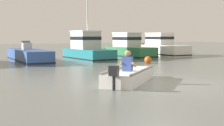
% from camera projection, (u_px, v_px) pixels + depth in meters
% --- Properties ---
extents(ground_plane, '(120.00, 120.00, 0.00)m').
position_uv_depth(ground_plane, '(162.00, 84.00, 10.58)').
color(ground_plane, slate).
extents(wooden_dock, '(10.19, 1.64, 1.05)m').
position_uv_depth(wooden_dock, '(138.00, 49.00, 28.15)').
color(wooden_dock, brown).
rests_on(wooden_dock, ground).
extents(rowboat_with_person, '(3.19, 2.92, 1.19)m').
position_uv_depth(rowboat_with_person, '(129.00, 76.00, 10.99)').
color(rowboat_with_person, white).
rests_on(rowboat_with_person, ground).
extents(moored_boat_blue, '(1.74, 6.22, 1.39)m').
position_uv_depth(moored_boat_blue, '(29.00, 56.00, 19.78)').
color(moored_boat_blue, '#2D519E').
rests_on(moored_boat_blue, ground).
extents(moored_boat_teal, '(2.31, 4.74, 4.37)m').
position_uv_depth(moored_boat_teal, '(87.00, 49.00, 21.61)').
color(moored_boat_teal, '#1E727A').
rests_on(moored_boat_teal, ground).
extents(moored_boat_green, '(2.41, 4.76, 2.00)m').
position_uv_depth(moored_boat_green, '(129.00, 48.00, 23.99)').
color(moored_boat_green, '#287042').
rests_on(moored_boat_green, ground).
extents(moored_boat_white, '(1.99, 5.26, 2.00)m').
position_uv_depth(moored_boat_white, '(162.00, 47.00, 26.41)').
color(moored_boat_white, white).
rests_on(moored_boat_white, ground).
extents(mooring_buoy, '(0.44, 0.44, 0.44)m').
position_uv_depth(mooring_buoy, '(148.00, 60.00, 18.78)').
color(mooring_buoy, '#E55919').
rests_on(mooring_buoy, ground).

